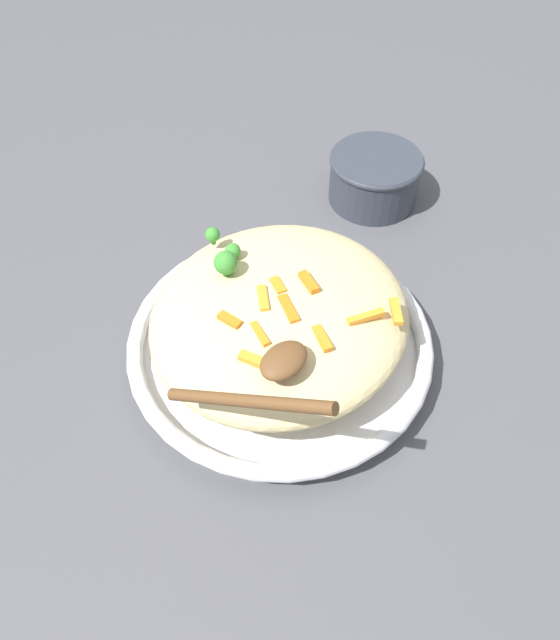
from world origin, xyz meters
name	(u,v)px	position (x,y,z in m)	size (l,w,h in m)	color
ground_plane	(280,356)	(0.00, 0.00, 0.00)	(2.40, 2.40, 0.00)	#4C4C51
serving_bowl	(280,345)	(0.00, 0.00, 0.02)	(0.37, 0.37, 0.04)	silver
pasta_mound	(280,316)	(0.00, 0.00, 0.08)	(0.31, 0.29, 0.08)	#DBC689
carrot_piece_0	(366,317)	(0.04, -0.09, 0.11)	(0.04, 0.01, 0.01)	orange
carrot_piece_1	(263,299)	(-0.02, 0.01, 0.12)	(0.04, 0.01, 0.01)	orange
carrot_piece_2	(396,311)	(0.07, -0.11, 0.11)	(0.04, 0.01, 0.01)	orange
carrot_piece_3	(254,360)	(-0.08, -0.04, 0.11)	(0.03, 0.01, 0.01)	orange
carrot_piece_4	(322,338)	(-0.02, -0.07, 0.11)	(0.03, 0.01, 0.01)	orange
carrot_piece_5	(260,334)	(-0.06, -0.02, 0.12)	(0.03, 0.01, 0.01)	orange
carrot_piece_6	(278,286)	(0.01, 0.01, 0.12)	(0.02, 0.01, 0.01)	orange
carrot_piece_7	(288,309)	(-0.01, -0.02, 0.12)	(0.04, 0.01, 0.01)	orange
carrot_piece_8	(229,320)	(-0.06, 0.02, 0.12)	(0.03, 0.01, 0.01)	orange
carrot_piece_9	(309,282)	(0.03, -0.01, 0.12)	(0.03, 0.01, 0.01)	orange
broccoli_floret_0	(226,263)	(-0.02, 0.07, 0.13)	(0.03, 0.03, 0.03)	#377928
broccoli_floret_1	(233,251)	(0.01, 0.08, 0.12)	(0.02, 0.02, 0.02)	#377928
broccoli_floret_2	(213,235)	(0.01, 0.12, 0.13)	(0.02, 0.02, 0.02)	#377928
serving_spoon	(270,375)	(-0.10, -0.08, 0.14)	(0.14, 0.16, 0.10)	brown
companion_bowl	(375,176)	(0.33, 0.10, 0.04)	(0.14, 0.14, 0.08)	#333842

